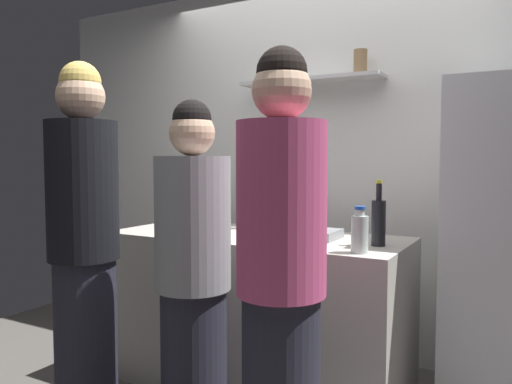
{
  "coord_description": "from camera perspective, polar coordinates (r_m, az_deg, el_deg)",
  "views": [
    {
      "loc": [
        1.25,
        -2.03,
        1.33
      ],
      "look_at": [
        -0.16,
        0.49,
        1.15
      ],
      "focal_mm": 35.04,
      "sensor_mm": 36.0,
      "label": 1
    }
  ],
  "objects": [
    {
      "name": "water_bottle_plastic",
      "position": [
        2.39,
        11.75,
        -4.56
      ],
      "size": [
        0.08,
        0.08,
        0.22
      ],
      "color": "silver",
      "rests_on": "counter"
    },
    {
      "name": "utensil_holder",
      "position": [
        3.42,
        -8.31,
        -2.79
      ],
      "size": [
        0.11,
        0.11,
        0.21
      ],
      "color": "#B2B2B7",
      "rests_on": "counter"
    },
    {
      "name": "counter",
      "position": [
        3.02,
        0.0,
        -13.32
      ],
      "size": [
        1.73,
        0.73,
        0.9
      ],
      "primitive_type": "cube",
      "color": "#B7B2A8",
      "rests_on": "ground"
    },
    {
      "name": "person_pink_top",
      "position": [
        1.92,
        2.89,
        -10.17
      ],
      "size": [
        0.34,
        0.34,
        1.75
      ],
      "rotation": [
        0.0,
        0.0,
        4.84
      ],
      "color": "#262633",
      "rests_on": "ground"
    },
    {
      "name": "baking_pan",
      "position": [
        2.82,
        5.94,
        -4.73
      ],
      "size": [
        0.34,
        0.24,
        0.05
      ],
      "primitive_type": "cube",
      "color": "gray",
      "rests_on": "counter"
    },
    {
      "name": "wine_bottle_pale_glass",
      "position": [
        3.17,
        -0.59,
        -2.02
      ],
      "size": [
        0.07,
        0.07,
        0.32
      ],
      "color": "#B2BFB2",
      "rests_on": "counter"
    },
    {
      "name": "person_blonde",
      "position": [
        2.59,
        -19.05,
        -6.04
      ],
      "size": [
        0.34,
        0.34,
        1.8
      ],
      "rotation": [
        0.0,
        0.0,
        2.32
      ],
      "color": "#262633",
      "rests_on": "ground"
    },
    {
      "name": "person_grey_hoodie",
      "position": [
        2.3,
        -7.18,
        -10.1
      ],
      "size": [
        0.34,
        0.34,
        1.6
      ],
      "rotation": [
        0.0,
        0.0,
        3.52
      ],
      "color": "#262633",
      "rests_on": "ground"
    },
    {
      "name": "refrigerator",
      "position": [
        2.92,
        27.09,
        -5.79
      ],
      "size": [
        0.62,
        0.68,
        1.74
      ],
      "color": "silver",
      "rests_on": "ground"
    },
    {
      "name": "wine_bottle_dark_glass",
      "position": [
        2.61,
        13.81,
        -3.22
      ],
      "size": [
        0.07,
        0.07,
        0.33
      ],
      "color": "black",
      "rests_on": "counter"
    },
    {
      "name": "wine_bottle_amber_glass",
      "position": [
        3.05,
        1.91,
        -2.35
      ],
      "size": [
        0.08,
        0.08,
        0.31
      ],
      "color": "#472814",
      "rests_on": "counter"
    },
    {
      "name": "back_wall_assembly",
      "position": [
        3.51,
        8.44,
        3.19
      ],
      "size": [
        4.8,
        0.32,
        2.6
      ],
      "color": "white",
      "rests_on": "ground"
    }
  ]
}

